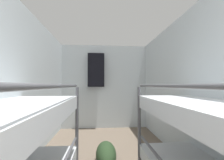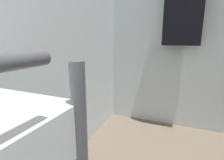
% 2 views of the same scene
% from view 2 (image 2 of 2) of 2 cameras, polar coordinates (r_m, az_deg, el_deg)
% --- Properties ---
extents(wall_back, '(2.44, 0.06, 2.27)m').
position_cam_2_polar(wall_back, '(2.50, 26.78, 10.39)').
color(wall_back, silver).
rests_on(wall_back, ground_plane).
extents(hanging_coat, '(0.44, 0.12, 0.90)m').
position_cam_2_polar(hanging_coat, '(2.37, 22.40, 21.35)').
color(hanging_coat, black).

